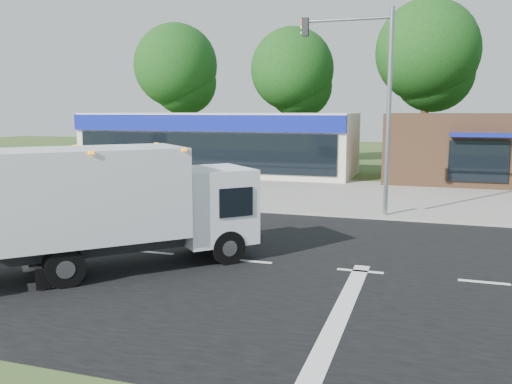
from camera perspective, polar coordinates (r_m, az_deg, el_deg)
ground at (r=15.17m, az=-0.50°, el=-7.36°), size 120.00×120.00×0.00m
road_asphalt at (r=15.17m, az=-0.50°, el=-7.34°), size 60.00×14.00×0.02m
sidewalk at (r=22.88m, az=6.03°, el=-1.80°), size 60.00×2.40×0.12m
parking_apron at (r=28.52m, az=8.47°, el=0.11°), size 60.00×9.00×0.02m
lane_markings at (r=13.55m, az=3.15°, el=-9.25°), size 55.20×7.00×0.01m
ems_box_truck at (r=14.59m, az=-14.47°, el=-0.75°), size 6.76×6.76×3.24m
emergency_worker at (r=14.89m, az=-18.34°, el=-4.74°), size 0.70×0.64×1.72m
retail_strip_mall at (r=36.47m, az=-3.99°, el=5.17°), size 18.00×6.20×4.00m
brown_storefront at (r=33.96m, az=22.04°, el=4.30°), size 10.00×6.70×4.00m
traffic_signal_pole at (r=21.56m, az=12.13°, el=10.41°), size 3.51×0.25×8.00m
background_trees at (r=42.47m, az=10.82°, el=12.77°), size 36.77×7.39×12.10m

